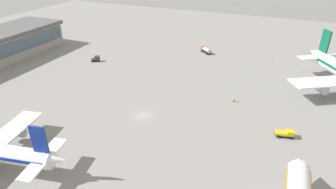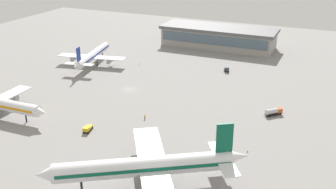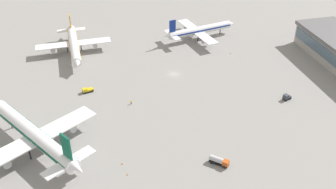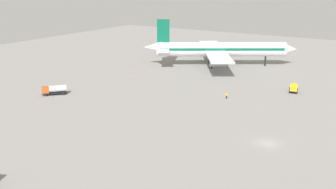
{
  "view_description": "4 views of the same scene",
  "coord_description": "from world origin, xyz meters",
  "px_view_note": "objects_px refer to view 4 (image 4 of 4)",
  "views": [
    {
      "loc": [
        61.41,
        34.26,
        43.64
      ],
      "look_at": [
        -11.25,
        3.0,
        2.01
      ],
      "focal_mm": 30.69,
      "sensor_mm": 36.0,
      "label": 1
    },
    {
      "loc": [
        -76.13,
        133.31,
        60.73
      ],
      "look_at": [
        -21.71,
        9.95,
        5.1
      ],
      "focal_mm": 42.57,
      "sensor_mm": 36.0,
      "label": 2
    },
    {
      "loc": [
        -145.56,
        39.99,
        87.08
      ],
      "look_at": [
        -21.64,
        8.32,
        4.22
      ],
      "focal_mm": 42.4,
      "sensor_mm": 36.0,
      "label": 3
    },
    {
      "loc": [
        19.88,
        -67.05,
        29.64
      ],
      "look_at": [
        -25.17,
        4.7,
        4.44
      ],
      "focal_mm": 41.51,
      "sensor_mm": 36.0,
      "label": 4
    }
  ],
  "objects_px": {
    "pushback_tractor": "(294,88)",
    "safety_cone_mid_apron": "(128,73)",
    "airplane_at_gate": "(219,49)",
    "fuel_truck": "(54,90)",
    "safety_cone_far_side": "(143,75)",
    "ground_crew_worker": "(226,95)"
  },
  "relations": [
    {
      "from": "ground_crew_worker",
      "to": "safety_cone_far_side",
      "type": "height_order",
      "value": "ground_crew_worker"
    },
    {
      "from": "fuel_truck",
      "to": "ground_crew_worker",
      "type": "distance_m",
      "value": 45.63
    },
    {
      "from": "pushback_tractor",
      "to": "fuel_truck",
      "type": "bearing_deg",
      "value": 111.53
    },
    {
      "from": "safety_cone_mid_apron",
      "to": "safety_cone_far_side",
      "type": "height_order",
      "value": "same"
    },
    {
      "from": "airplane_at_gate",
      "to": "safety_cone_mid_apron",
      "type": "height_order",
      "value": "airplane_at_gate"
    },
    {
      "from": "airplane_at_gate",
      "to": "fuel_truck",
      "type": "xyz_separation_m",
      "value": [
        -21.99,
        -56.17,
        -4.59
      ]
    },
    {
      "from": "airplane_at_gate",
      "to": "pushback_tractor",
      "type": "height_order",
      "value": "airplane_at_gate"
    },
    {
      "from": "pushback_tractor",
      "to": "safety_cone_mid_apron",
      "type": "xyz_separation_m",
      "value": [
        -51.0,
        -8.02,
        -0.67
      ]
    },
    {
      "from": "pushback_tractor",
      "to": "ground_crew_worker",
      "type": "relative_size",
      "value": 2.82
    },
    {
      "from": "pushback_tractor",
      "to": "safety_cone_far_side",
      "type": "distance_m",
      "value": 46.35
    },
    {
      "from": "airplane_at_gate",
      "to": "safety_cone_far_side",
      "type": "bearing_deg",
      "value": -150.82
    },
    {
      "from": "airplane_at_gate",
      "to": "fuel_truck",
      "type": "bearing_deg",
      "value": -143.67
    },
    {
      "from": "safety_cone_mid_apron",
      "to": "safety_cone_far_side",
      "type": "bearing_deg",
      "value": 8.61
    },
    {
      "from": "pushback_tractor",
      "to": "safety_cone_mid_apron",
      "type": "bearing_deg",
      "value": 85.77
    },
    {
      "from": "airplane_at_gate",
      "to": "safety_cone_far_side",
      "type": "xyz_separation_m",
      "value": [
        -14.36,
        -26.43,
        -5.68
      ]
    },
    {
      "from": "airplane_at_gate",
      "to": "safety_cone_mid_apron",
      "type": "distance_m",
      "value": 34.01
    },
    {
      "from": "airplane_at_gate",
      "to": "pushback_tractor",
      "type": "relative_size",
      "value": 10.15
    },
    {
      "from": "fuel_truck",
      "to": "ground_crew_worker",
      "type": "xyz_separation_m",
      "value": [
        40.43,
        21.16,
        -0.54
      ]
    },
    {
      "from": "safety_cone_mid_apron",
      "to": "ground_crew_worker",
      "type": "bearing_deg",
      "value": -11.58
    },
    {
      "from": "airplane_at_gate",
      "to": "safety_cone_far_side",
      "type": "height_order",
      "value": "airplane_at_gate"
    },
    {
      "from": "pushback_tractor",
      "to": "safety_cone_mid_apron",
      "type": "distance_m",
      "value": 51.63
    },
    {
      "from": "fuel_truck",
      "to": "safety_cone_far_side",
      "type": "xyz_separation_m",
      "value": [
        7.62,
        29.74,
        -1.09
      ]
    }
  ]
}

